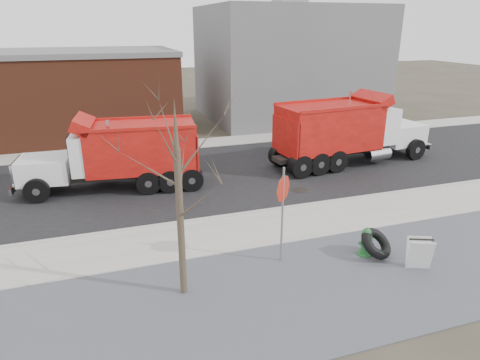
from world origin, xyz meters
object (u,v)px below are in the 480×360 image
object	(u,v)px
fire_hydrant	(366,243)
dump_truck_red_a	(347,129)
truck_tire	(376,243)
stop_sign	(283,199)
sandwich_board	(419,253)
dump_truck_red_b	(120,152)

from	to	relation	value
fire_hydrant	dump_truck_red_a	distance (m)	9.56
truck_tire	stop_sign	xyz separation A→B (m)	(-2.84, 0.69, 1.55)
truck_tire	stop_sign	bearing A→B (deg)	166.27
sandwich_board	dump_truck_red_b	world-z (taller)	dump_truck_red_b
fire_hydrant	dump_truck_red_a	world-z (taller)	dump_truck_red_a
truck_tire	dump_truck_red_a	bearing A→B (deg)	64.02
stop_sign	dump_truck_red_b	xyz separation A→B (m)	(-4.06, 7.77, -0.38)
truck_tire	dump_truck_red_a	size ratio (longest dim) A/B	0.16
stop_sign	sandwich_board	size ratio (longest dim) A/B	3.13
truck_tire	dump_truck_red_b	xyz separation A→B (m)	(-6.89, 8.47, 1.17)
dump_truck_red_a	dump_truck_red_b	world-z (taller)	dump_truck_red_a
fire_hydrant	sandwich_board	size ratio (longest dim) A/B	0.97
stop_sign	fire_hydrant	bearing A→B (deg)	-28.04
dump_truck_red_b	stop_sign	bearing A→B (deg)	124.13
dump_truck_red_a	dump_truck_red_b	bearing A→B (deg)	174.60
dump_truck_red_b	dump_truck_red_a	bearing A→B (deg)	-172.81
fire_hydrant	stop_sign	distance (m)	3.10
truck_tire	stop_sign	size ratio (longest dim) A/B	0.47
stop_sign	sandwich_board	xyz separation A→B (m)	(3.61, -1.67, -1.51)
stop_sign	dump_truck_red_b	world-z (taller)	dump_truck_red_b
truck_tire	dump_truck_red_a	distance (m)	9.64
fire_hydrant	truck_tire	size ratio (longest dim) A/B	0.66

